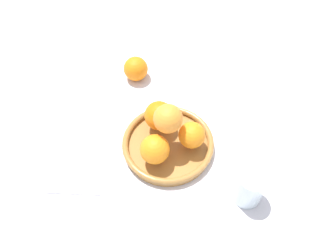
% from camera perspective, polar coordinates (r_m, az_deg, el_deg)
% --- Properties ---
extents(ground_plane, '(4.00, 4.00, 0.00)m').
position_cam_1_polar(ground_plane, '(0.87, -0.00, -3.67)').
color(ground_plane, silver).
extents(fruit_bowl, '(0.24, 0.24, 0.03)m').
position_cam_1_polar(fruit_bowl, '(0.85, -0.00, -3.13)').
color(fruit_bowl, '#A57238').
rests_on(fruit_bowl, ground_plane).
extents(orange_pile, '(0.17, 0.17, 0.13)m').
position_cam_1_polar(orange_pile, '(0.80, -0.09, -0.24)').
color(orange_pile, orange).
rests_on(orange_pile, fruit_bowl).
extents(stray_orange, '(0.07, 0.07, 0.07)m').
position_cam_1_polar(stray_orange, '(1.01, -5.63, 9.89)').
color(stray_orange, orange).
rests_on(stray_orange, ground_plane).
extents(drinking_glass, '(0.07, 0.07, 0.10)m').
position_cam_1_polar(drinking_glass, '(0.78, 14.03, -10.24)').
color(drinking_glass, silver).
rests_on(drinking_glass, ground_plane).
extents(napkin_folded, '(0.15, 0.15, 0.01)m').
position_cam_1_polar(napkin_folded, '(0.86, -15.29, -7.25)').
color(napkin_folded, white).
rests_on(napkin_folded, ground_plane).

